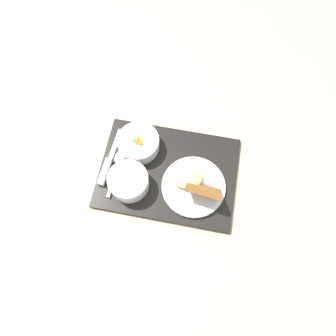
% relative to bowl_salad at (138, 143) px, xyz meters
% --- Properties ---
extents(ground_plane, '(4.00, 4.00, 0.00)m').
position_rel_bowl_salad_xyz_m(ground_plane, '(0.10, -0.06, -0.04)').
color(ground_plane, tan).
extents(serving_tray, '(0.40, 0.30, 0.01)m').
position_rel_bowl_salad_xyz_m(serving_tray, '(0.10, -0.06, -0.03)').
color(serving_tray, black).
rests_on(serving_tray, ground_plane).
extents(bowl_salad, '(0.12, 0.12, 0.05)m').
position_rel_bowl_salad_xyz_m(bowl_salad, '(0.00, 0.00, 0.00)').
color(bowl_salad, silver).
rests_on(bowl_salad, serving_tray).
extents(bowl_soup, '(0.11, 0.11, 0.06)m').
position_rel_bowl_salad_xyz_m(bowl_soup, '(0.00, -0.12, 0.01)').
color(bowl_soup, silver).
rests_on(bowl_soup, serving_tray).
extents(plate_main, '(0.18, 0.18, 0.09)m').
position_rel_bowl_salad_xyz_m(plate_main, '(0.18, -0.09, -0.01)').
color(plate_main, silver).
rests_on(plate_main, serving_tray).
extents(knife, '(0.02, 0.19, 0.02)m').
position_rel_bowl_salad_xyz_m(knife, '(-0.08, -0.09, -0.02)').
color(knife, silver).
rests_on(knife, serving_tray).
extents(spoon, '(0.03, 0.15, 0.01)m').
position_rel_bowl_salad_xyz_m(spoon, '(-0.05, -0.08, -0.02)').
color(spoon, silver).
rests_on(spoon, serving_tray).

